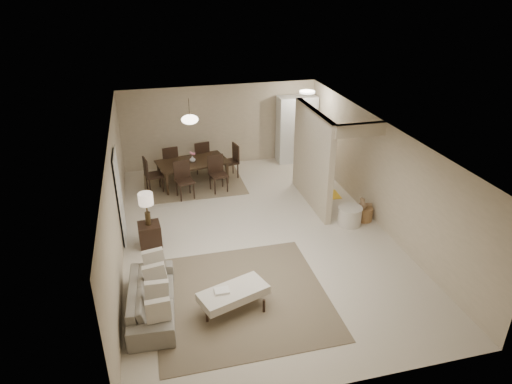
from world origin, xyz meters
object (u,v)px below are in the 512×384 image
object	(u,v)px
ottoman_bench	(233,294)
dining_table	(193,173)
side_table	(150,235)
pantry_cabinet	(296,129)
wicker_basket	(364,214)
round_pouf	(350,216)
sofa	(152,299)

from	to	relation	value
ottoman_bench	dining_table	bearing A→B (deg)	71.12
dining_table	side_table	bearing A→B (deg)	-125.42
pantry_cabinet	dining_table	world-z (taller)	pantry_cabinet
pantry_cabinet	ottoman_bench	world-z (taller)	pantry_cabinet
wicker_basket	dining_table	world-z (taller)	dining_table
pantry_cabinet	wicker_basket	world-z (taller)	pantry_cabinet
ottoman_bench	round_pouf	bearing A→B (deg)	16.11
pantry_cabinet	dining_table	bearing A→B (deg)	-163.47
pantry_cabinet	wicker_basket	bearing A→B (deg)	-84.49
round_pouf	dining_table	xyz separation A→B (m)	(-3.37, 3.24, 0.12)
round_pouf	sofa	bearing A→B (deg)	-156.56
pantry_cabinet	round_pouf	xyz separation A→B (m)	(-0.04, -4.25, -0.82)
sofa	ottoman_bench	distance (m)	1.45
round_pouf	wicker_basket	bearing A→B (deg)	12.92
side_table	round_pouf	xyz separation A→B (m)	(4.71, -0.22, -0.04)
pantry_cabinet	round_pouf	world-z (taller)	pantry_cabinet
side_table	wicker_basket	bearing A→B (deg)	-1.39
dining_table	ottoman_bench	bearing A→B (deg)	-101.12
sofa	dining_table	xyz separation A→B (m)	(1.39, 5.30, 0.05)
round_pouf	side_table	bearing A→B (deg)	177.27
wicker_basket	sofa	bearing A→B (deg)	-157.39
pantry_cabinet	wicker_basket	xyz separation A→B (m)	(0.40, -4.15, -0.88)
side_table	round_pouf	world-z (taller)	side_table
pantry_cabinet	round_pouf	size ratio (longest dim) A/B	3.62
round_pouf	ottoman_bench	bearing A→B (deg)	-144.72
sofa	ottoman_bench	size ratio (longest dim) A/B	1.47
pantry_cabinet	ottoman_bench	xyz separation A→B (m)	(-3.38, -6.62, -0.70)
sofa	wicker_basket	distance (m)	5.63
pantry_cabinet	sofa	bearing A→B (deg)	-127.24
ottoman_bench	side_table	size ratio (longest dim) A/B	2.58
ottoman_bench	side_table	xyz separation A→B (m)	(-1.37, 2.59, -0.09)
round_pouf	pantry_cabinet	bearing A→B (deg)	89.52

